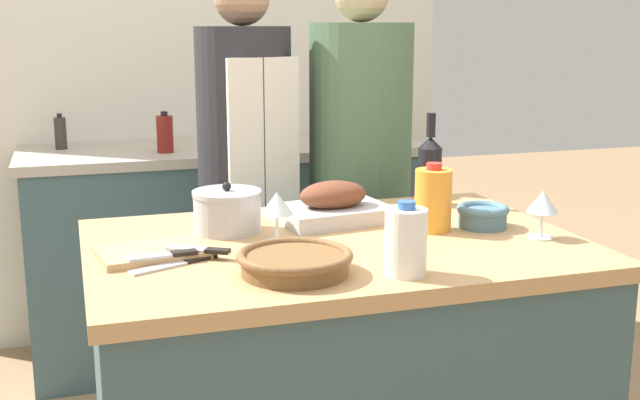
{
  "coord_description": "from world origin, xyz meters",
  "views": [
    {
      "loc": [
        -0.64,
        -1.89,
        1.45
      ],
      "look_at": [
        0.0,
        0.13,
        0.98
      ],
      "focal_mm": 45.0,
      "sensor_mm": 36.0,
      "label": 1
    }
  ],
  "objects_px": {
    "knife_bread": "(201,250)",
    "knife_paring": "(165,255)",
    "roasting_pan": "(333,206)",
    "wine_glass_left": "(543,203)",
    "condiment_bottle_tall": "(165,134)",
    "wine_bottle_green": "(430,169)",
    "milk_jug": "(406,241)",
    "person_cook_guest": "(360,178)",
    "knife_chef": "(177,264)",
    "condiment_bottle_short": "(351,122)",
    "wine_glass_right": "(277,205)",
    "stock_pot": "(227,211)",
    "person_cook_aproned": "(246,181)",
    "condiment_bottle_extra": "(60,133)",
    "wicker_basket": "(295,262)",
    "juice_jug": "(433,200)",
    "mixing_bowl": "(483,215)",
    "cutting_board": "(151,252)"
  },
  "relations": [
    {
      "from": "cutting_board",
      "to": "knife_paring",
      "type": "distance_m",
      "value": 0.08
    },
    {
      "from": "wine_glass_left",
      "to": "wine_glass_right",
      "type": "relative_size",
      "value": 0.96
    },
    {
      "from": "knife_paring",
      "to": "person_cook_aproned",
      "type": "distance_m",
      "value": 0.98
    },
    {
      "from": "stock_pot",
      "to": "condiment_bottle_tall",
      "type": "distance_m",
      "value": 1.21
    },
    {
      "from": "wine_bottle_green",
      "to": "person_cook_guest",
      "type": "distance_m",
      "value": 0.47
    },
    {
      "from": "wine_bottle_green",
      "to": "milk_jug",
      "type": "bearing_deg",
      "value": -119.19
    },
    {
      "from": "wicker_basket",
      "to": "stock_pot",
      "type": "relative_size",
      "value": 1.41
    },
    {
      "from": "stock_pot",
      "to": "person_cook_guest",
      "type": "distance_m",
      "value": 0.84
    },
    {
      "from": "wine_glass_left",
      "to": "condiment_bottle_short",
      "type": "height_order",
      "value": "condiment_bottle_short"
    },
    {
      "from": "stock_pot",
      "to": "person_cook_guest",
      "type": "bearing_deg",
      "value": 44.76
    },
    {
      "from": "stock_pot",
      "to": "knife_chef",
      "type": "distance_m",
      "value": 0.32
    },
    {
      "from": "juice_jug",
      "to": "knife_chef",
      "type": "bearing_deg",
      "value": -171.02
    },
    {
      "from": "stock_pot",
      "to": "person_cook_aproned",
      "type": "height_order",
      "value": "person_cook_aproned"
    },
    {
      "from": "wicker_basket",
      "to": "person_cook_aproned",
      "type": "relative_size",
      "value": 0.16
    },
    {
      "from": "wine_glass_left",
      "to": "knife_chef",
      "type": "relative_size",
      "value": 0.58
    },
    {
      "from": "condiment_bottle_short",
      "to": "condiment_bottle_extra",
      "type": "height_order",
      "value": "condiment_bottle_short"
    },
    {
      "from": "cutting_board",
      "to": "condiment_bottle_short",
      "type": "bearing_deg",
      "value": 55.1
    },
    {
      "from": "stock_pot",
      "to": "knife_chef",
      "type": "xyz_separation_m",
      "value": [
        -0.17,
        -0.27,
        -0.05
      ]
    },
    {
      "from": "stock_pot",
      "to": "wine_glass_left",
      "type": "height_order",
      "value": "stock_pot"
    },
    {
      "from": "knife_paring",
      "to": "roasting_pan",
      "type": "bearing_deg",
      "value": 28.13
    },
    {
      "from": "roasting_pan",
      "to": "condiment_bottle_extra",
      "type": "height_order",
      "value": "condiment_bottle_extra"
    },
    {
      "from": "wicker_basket",
      "to": "juice_jug",
      "type": "xyz_separation_m",
      "value": [
        0.46,
        0.26,
        0.06
      ]
    },
    {
      "from": "knife_chef",
      "to": "knife_paring",
      "type": "distance_m",
      "value": 0.04
    },
    {
      "from": "knife_bread",
      "to": "condiment_bottle_extra",
      "type": "height_order",
      "value": "condiment_bottle_extra"
    },
    {
      "from": "wicker_basket",
      "to": "stock_pot",
      "type": "bearing_deg",
      "value": 99.77
    },
    {
      "from": "condiment_bottle_tall",
      "to": "wicker_basket",
      "type": "bearing_deg",
      "value": -86.79
    },
    {
      "from": "juice_jug",
      "to": "condiment_bottle_tall",
      "type": "distance_m",
      "value": 1.47
    },
    {
      "from": "knife_bread",
      "to": "person_cook_guest",
      "type": "distance_m",
      "value": 1.08
    },
    {
      "from": "juice_jug",
      "to": "wine_glass_left",
      "type": "height_order",
      "value": "juice_jug"
    },
    {
      "from": "wine_glass_right",
      "to": "knife_chef",
      "type": "relative_size",
      "value": 0.61
    },
    {
      "from": "roasting_pan",
      "to": "wine_glass_left",
      "type": "xyz_separation_m",
      "value": [
        0.46,
        -0.33,
        0.05
      ]
    },
    {
      "from": "wine_glass_left",
      "to": "condiment_bottle_tall",
      "type": "relative_size",
      "value": 0.75
    },
    {
      "from": "stock_pot",
      "to": "person_cook_aproned",
      "type": "bearing_deg",
      "value": 73.5
    },
    {
      "from": "milk_jug",
      "to": "condiment_bottle_short",
      "type": "distance_m",
      "value": 1.9
    },
    {
      "from": "knife_chef",
      "to": "condiment_bottle_short",
      "type": "bearing_deg",
      "value": 57.99
    },
    {
      "from": "wine_bottle_green",
      "to": "condiment_bottle_tall",
      "type": "height_order",
      "value": "wine_bottle_green"
    },
    {
      "from": "mixing_bowl",
      "to": "person_cook_guest",
      "type": "height_order",
      "value": "person_cook_guest"
    },
    {
      "from": "roasting_pan",
      "to": "juice_jug",
      "type": "bearing_deg",
      "value": -38.05
    },
    {
      "from": "mixing_bowl",
      "to": "person_cook_aproned",
      "type": "bearing_deg",
      "value": 120.73
    },
    {
      "from": "roasting_pan",
      "to": "person_cook_guest",
      "type": "distance_m",
      "value": 0.64
    },
    {
      "from": "knife_paring",
      "to": "condiment_bottle_short",
      "type": "distance_m",
      "value": 1.89
    },
    {
      "from": "condiment_bottle_extra",
      "to": "condiment_bottle_tall",
      "type": "bearing_deg",
      "value": -28.37
    },
    {
      "from": "wine_glass_right",
      "to": "condiment_bottle_short",
      "type": "xyz_separation_m",
      "value": [
        0.73,
        1.48,
        0.01
      ]
    },
    {
      "from": "wine_bottle_green",
      "to": "condiment_bottle_short",
      "type": "xyz_separation_m",
      "value": [
        0.17,
        1.19,
        0.0
      ]
    },
    {
      "from": "knife_bread",
      "to": "knife_paring",
      "type": "bearing_deg",
      "value": -167.8
    },
    {
      "from": "juice_jug",
      "to": "stock_pot",
      "type": "bearing_deg",
      "value": 163.64
    },
    {
      "from": "condiment_bottle_short",
      "to": "knife_bread",
      "type": "bearing_deg",
      "value": -120.99
    },
    {
      "from": "person_cook_guest",
      "to": "wine_glass_left",
      "type": "bearing_deg",
      "value": -85.4
    },
    {
      "from": "mixing_bowl",
      "to": "condiment_bottle_tall",
      "type": "bearing_deg",
      "value": 116.91
    },
    {
      "from": "roasting_pan",
      "to": "knife_paring",
      "type": "height_order",
      "value": "roasting_pan"
    }
  ]
}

